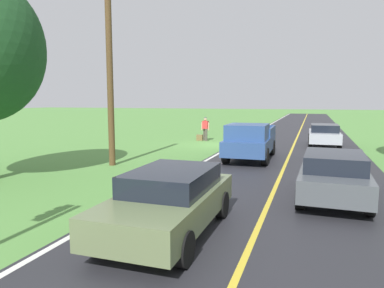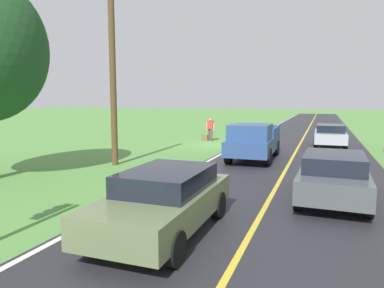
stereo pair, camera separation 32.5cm
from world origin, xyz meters
name	(u,v)px [view 1 (the left image)]	position (x,y,z in m)	size (l,w,h in m)	color
ground_plane	(216,145)	(0.00, 0.00, 0.00)	(200.00, 200.00, 0.00)	#568E42
road_surface	(293,148)	(-4.93, 0.00, 0.00)	(7.89, 120.00, 0.00)	#28282D
lane_edge_line	(233,145)	(-1.17, 0.00, 0.01)	(0.16, 117.60, 0.00)	silver
lane_centre_line	(293,148)	(-4.93, 0.00, 0.01)	(0.14, 117.60, 0.00)	gold
hitchhiker_walking	(205,127)	(1.35, -2.11, 0.98)	(0.62, 0.52, 1.75)	#4C473D
suitcase_carried	(200,138)	(1.77, -2.05, 0.22)	(0.20, 0.46, 0.43)	brown
pickup_truck_passing	(250,140)	(-3.14, 5.12, 0.97)	(2.17, 5.43, 1.82)	#2D4C84
sedan_ahead_same_lane	(170,199)	(-3.11, 15.48, 0.75)	(1.94, 4.41, 1.41)	#66754C
sedan_near_oncoming	(324,134)	(-6.79, -1.70, 0.75)	(1.97, 4.42, 1.41)	#B2B7C1
sedan_mid_oncoming	(334,174)	(-6.69, 11.43, 0.75)	(2.03, 4.45, 1.41)	#4C5156
utility_pole_roadside	(110,80)	(2.54, 8.70, 3.83)	(0.28, 0.28, 7.66)	brown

